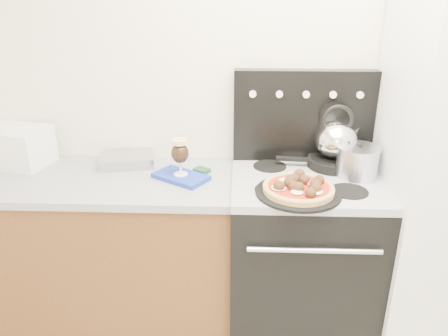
{
  "coord_description": "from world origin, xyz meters",
  "views": [
    {
      "loc": [
        -0.26,
        -0.87,
        1.82
      ],
      "look_at": [
        -0.34,
        1.05,
        1.02
      ],
      "focal_mm": 35.0,
      "sensor_mm": 36.0,
      "label": 1
    }
  ],
  "objects_px": {
    "stock_pot": "(357,162)",
    "toaster_oven": "(17,146)",
    "oven_mitt": "(181,177)",
    "skillet": "(333,162)",
    "base_cabinet": "(104,252)",
    "pizza": "(299,187)",
    "tea_kettle": "(336,136)",
    "beer_glass": "(180,157)",
    "pizza_pan": "(298,192)",
    "stove_body": "(300,258)"
  },
  "relations": [
    {
      "from": "tea_kettle",
      "to": "toaster_oven",
      "type": "bearing_deg",
      "value": 163.3
    },
    {
      "from": "skillet",
      "to": "stove_body",
      "type": "bearing_deg",
      "value": -134.87
    },
    {
      "from": "base_cabinet",
      "to": "skillet",
      "type": "bearing_deg",
      "value": 6.27
    },
    {
      "from": "oven_mitt",
      "to": "pizza_pan",
      "type": "height_order",
      "value": "pizza_pan"
    },
    {
      "from": "base_cabinet",
      "to": "toaster_oven",
      "type": "distance_m",
      "value": 0.76
    },
    {
      "from": "toaster_oven",
      "to": "pizza",
      "type": "distance_m",
      "value": 1.56
    },
    {
      "from": "oven_mitt",
      "to": "stock_pot",
      "type": "xyz_separation_m",
      "value": [
        0.9,
        0.03,
        0.08
      ]
    },
    {
      "from": "stock_pot",
      "to": "toaster_oven",
      "type": "bearing_deg",
      "value": 175.52
    },
    {
      "from": "stove_body",
      "to": "oven_mitt",
      "type": "height_order",
      "value": "oven_mitt"
    },
    {
      "from": "stock_pot",
      "to": "tea_kettle",
      "type": "bearing_deg",
      "value": 126.21
    },
    {
      "from": "toaster_oven",
      "to": "beer_glass",
      "type": "relative_size",
      "value": 1.71
    },
    {
      "from": "base_cabinet",
      "to": "beer_glass",
      "type": "height_order",
      "value": "beer_glass"
    },
    {
      "from": "skillet",
      "to": "beer_glass",
      "type": "bearing_deg",
      "value": -169.39
    },
    {
      "from": "base_cabinet",
      "to": "stock_pot",
      "type": "height_order",
      "value": "stock_pot"
    },
    {
      "from": "beer_glass",
      "to": "skillet",
      "type": "height_order",
      "value": "beer_glass"
    },
    {
      "from": "base_cabinet",
      "to": "toaster_oven",
      "type": "xyz_separation_m",
      "value": [
        -0.47,
        0.16,
        0.58
      ]
    },
    {
      "from": "pizza",
      "to": "skillet",
      "type": "height_order",
      "value": "pizza"
    },
    {
      "from": "base_cabinet",
      "to": "stock_pot",
      "type": "xyz_separation_m",
      "value": [
        1.36,
        0.01,
        0.57
      ]
    },
    {
      "from": "stove_body",
      "to": "beer_glass",
      "type": "relative_size",
      "value": 4.49
    },
    {
      "from": "stove_body",
      "to": "pizza_pan",
      "type": "bearing_deg",
      "value": -109.92
    },
    {
      "from": "toaster_oven",
      "to": "oven_mitt",
      "type": "bearing_deg",
      "value": 2.23
    },
    {
      "from": "toaster_oven",
      "to": "stock_pot",
      "type": "distance_m",
      "value": 1.84
    },
    {
      "from": "toaster_oven",
      "to": "pizza",
      "type": "xyz_separation_m",
      "value": [
        1.51,
        -0.36,
        -0.05
      ]
    },
    {
      "from": "tea_kettle",
      "to": "stock_pot",
      "type": "relative_size",
      "value": 1.18
    },
    {
      "from": "skillet",
      "to": "tea_kettle",
      "type": "xyz_separation_m",
      "value": [
        0.0,
        0.0,
        0.15
      ]
    },
    {
      "from": "toaster_oven",
      "to": "pizza",
      "type": "height_order",
      "value": "toaster_oven"
    },
    {
      "from": "skillet",
      "to": "pizza_pan",
      "type": "bearing_deg",
      "value": -123.54
    },
    {
      "from": "tea_kettle",
      "to": "pizza",
      "type": "bearing_deg",
      "value": -139.65
    },
    {
      "from": "beer_glass",
      "to": "pizza",
      "type": "relative_size",
      "value": 0.59
    },
    {
      "from": "toaster_oven",
      "to": "beer_glass",
      "type": "height_order",
      "value": "beer_glass"
    },
    {
      "from": "pizza_pan",
      "to": "skillet",
      "type": "height_order",
      "value": "skillet"
    },
    {
      "from": "stove_body",
      "to": "skillet",
      "type": "xyz_separation_m",
      "value": [
        0.16,
        0.16,
        0.5
      ]
    },
    {
      "from": "oven_mitt",
      "to": "skillet",
      "type": "relative_size",
      "value": 1.0
    },
    {
      "from": "pizza_pan",
      "to": "base_cabinet",
      "type": "bearing_deg",
      "value": 168.74
    },
    {
      "from": "base_cabinet",
      "to": "pizza",
      "type": "relative_size",
      "value": 4.35
    },
    {
      "from": "base_cabinet",
      "to": "beer_glass",
      "type": "distance_m",
      "value": 0.75
    },
    {
      "from": "beer_glass",
      "to": "pizza_pan",
      "type": "height_order",
      "value": "beer_glass"
    },
    {
      "from": "oven_mitt",
      "to": "stock_pot",
      "type": "distance_m",
      "value": 0.91
    },
    {
      "from": "base_cabinet",
      "to": "pizza_pan",
      "type": "distance_m",
      "value": 1.17
    },
    {
      "from": "beer_glass",
      "to": "skillet",
      "type": "xyz_separation_m",
      "value": [
        0.81,
        0.15,
        -0.08
      ]
    },
    {
      "from": "skillet",
      "to": "pizza",
      "type": "bearing_deg",
      "value": -123.54
    },
    {
      "from": "stove_body",
      "to": "pizza",
      "type": "relative_size",
      "value": 2.64
    },
    {
      "from": "beer_glass",
      "to": "pizza_pan",
      "type": "bearing_deg",
      "value": -18.51
    },
    {
      "from": "base_cabinet",
      "to": "stove_body",
      "type": "height_order",
      "value": "stove_body"
    },
    {
      "from": "stove_body",
      "to": "beer_glass",
      "type": "distance_m",
      "value": 0.87
    },
    {
      "from": "stove_body",
      "to": "stock_pot",
      "type": "distance_m",
      "value": 0.61
    },
    {
      "from": "oven_mitt",
      "to": "tea_kettle",
      "type": "xyz_separation_m",
      "value": [
        0.81,
        0.15,
        0.18
      ]
    },
    {
      "from": "stove_body",
      "to": "tea_kettle",
      "type": "height_order",
      "value": "tea_kettle"
    },
    {
      "from": "pizza",
      "to": "tea_kettle",
      "type": "bearing_deg",
      "value": 56.46
    },
    {
      "from": "pizza_pan",
      "to": "tea_kettle",
      "type": "height_order",
      "value": "tea_kettle"
    }
  ]
}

